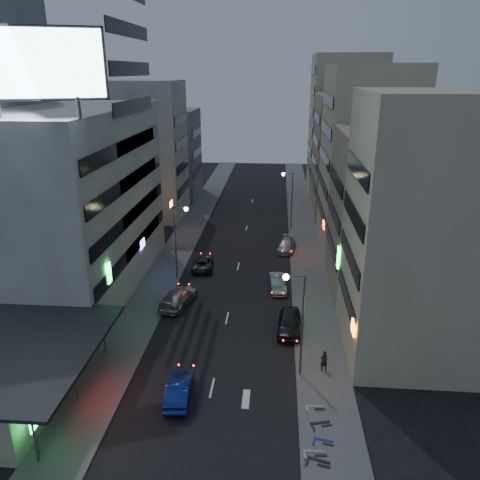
# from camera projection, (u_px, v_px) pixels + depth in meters

# --- Properties ---
(ground) EXTENTS (180.00, 180.00, 0.00)m
(ground) POSITION_uv_depth(u_px,v_px,m) (203.00, 428.00, 29.49)
(ground) COLOR black
(ground) RESTS_ON ground
(sidewalk_left) EXTENTS (4.00, 120.00, 0.12)m
(sidewalk_left) POSITION_uv_depth(u_px,v_px,m) (177.00, 251.00, 58.19)
(sidewalk_left) COLOR #4C4C4F
(sidewalk_left) RESTS_ON ground
(sidewalk_right) EXTENTS (4.00, 120.00, 0.12)m
(sidewalk_right) POSITION_uv_depth(u_px,v_px,m) (306.00, 255.00, 56.96)
(sidewalk_right) COLOR #4C4C4F
(sidewalk_right) RESTS_ON ground
(food_court) EXTENTS (11.00, 13.00, 3.88)m
(food_court) POSITION_uv_depth(u_px,v_px,m) (5.00, 372.00, 31.75)
(food_court) COLOR #BDAF94
(food_court) RESTS_ON ground
(white_building) EXTENTS (14.00, 24.00, 18.00)m
(white_building) POSITION_uv_depth(u_px,v_px,m) (63.00, 201.00, 46.46)
(white_building) COLOR silver
(white_building) RESTS_ON ground
(shophouse_near) EXTENTS (10.00, 11.00, 20.00)m
(shophouse_near) POSITION_uv_depth(u_px,v_px,m) (421.00, 231.00, 34.77)
(shophouse_near) COLOR #BDAF94
(shophouse_near) RESTS_ON ground
(shophouse_mid) EXTENTS (11.00, 12.00, 16.00)m
(shophouse_mid) POSITION_uv_depth(u_px,v_px,m) (391.00, 213.00, 46.19)
(shophouse_mid) COLOR gray
(shophouse_mid) RESTS_ON ground
(shophouse_far) EXTENTS (10.00, 14.00, 22.00)m
(shophouse_far) POSITION_uv_depth(u_px,v_px,m) (366.00, 159.00, 57.38)
(shophouse_far) COLOR #BDAF94
(shophouse_far) RESTS_ON ground
(far_left_a) EXTENTS (11.00, 10.00, 20.00)m
(far_left_a) POSITION_uv_depth(u_px,v_px,m) (145.00, 151.00, 69.43)
(far_left_a) COLOR silver
(far_left_a) RESTS_ON ground
(far_left_b) EXTENTS (12.00, 10.00, 15.00)m
(far_left_b) POSITION_uv_depth(u_px,v_px,m) (163.00, 153.00, 82.50)
(far_left_b) COLOR gray
(far_left_b) RESTS_ON ground
(far_right_a) EXTENTS (11.00, 12.00, 18.00)m
(far_right_a) POSITION_uv_depth(u_px,v_px,m) (351.00, 155.00, 72.08)
(far_right_a) COLOR gray
(far_right_a) RESTS_ON ground
(far_right_b) EXTENTS (12.00, 12.00, 24.00)m
(far_right_b) POSITION_uv_depth(u_px,v_px,m) (344.00, 125.00, 84.14)
(far_right_b) COLOR #BDAF94
(far_right_b) RESTS_ON ground
(billboard) EXTENTS (9.52, 3.75, 6.20)m
(billboard) POSITION_uv_depth(u_px,v_px,m) (32.00, 64.00, 32.44)
(billboard) COLOR #595B60
(billboard) RESTS_ON white_building
(street_lamp_right_near) EXTENTS (1.60, 0.44, 8.02)m
(street_lamp_right_near) POSITION_uv_depth(u_px,v_px,m) (298.00, 311.00, 32.83)
(street_lamp_right_near) COLOR #595B60
(street_lamp_right_near) RESTS_ON sidewalk_right
(street_lamp_left) EXTENTS (1.60, 0.44, 8.02)m
(street_lamp_left) POSITION_uv_depth(u_px,v_px,m) (179.00, 232.00, 48.72)
(street_lamp_left) COLOR #595B60
(street_lamp_left) RESTS_ON sidewalk_left
(street_lamp_right_far) EXTENTS (1.60, 0.44, 8.02)m
(street_lamp_right_far) POSITION_uv_depth(u_px,v_px,m) (289.00, 192.00, 64.69)
(street_lamp_right_far) COLOR #595B60
(street_lamp_right_far) RESTS_ON sidewalk_right
(parked_car_right_near) EXTENTS (2.22, 4.96, 1.66)m
(parked_car_right_near) POSITION_uv_depth(u_px,v_px,m) (289.00, 323.00, 40.19)
(parked_car_right_near) COLOR black
(parked_car_right_near) RESTS_ON ground
(parked_car_right_mid) EXTENTS (1.96, 4.49, 1.44)m
(parked_car_right_mid) POSITION_uv_depth(u_px,v_px,m) (278.00, 283.00, 47.96)
(parked_car_right_mid) COLOR #A1A5A9
(parked_car_right_mid) RESTS_ON ground
(parked_car_left) EXTENTS (2.75, 5.13, 1.37)m
(parked_car_left) POSITION_uv_depth(u_px,v_px,m) (202.00, 262.00, 53.22)
(parked_car_left) COLOR #2A2B30
(parked_car_left) RESTS_ON ground
(parked_car_right_far) EXTENTS (2.55, 4.97, 1.38)m
(parked_car_right_far) POSITION_uv_depth(u_px,v_px,m) (287.00, 245.00, 58.41)
(parked_car_right_far) COLOR #A4A8AC
(parked_car_right_far) RESTS_ON ground
(road_car_blue) EXTENTS (1.90, 4.63, 1.49)m
(road_car_blue) POSITION_uv_depth(u_px,v_px,m) (179.00, 389.00, 31.95)
(road_car_blue) COLOR navy
(road_car_blue) RESTS_ON ground
(road_car_silver) EXTENTS (3.37, 5.95, 1.63)m
(road_car_silver) POSITION_uv_depth(u_px,v_px,m) (178.00, 297.00, 44.79)
(road_car_silver) COLOR #AEB1B7
(road_car_silver) RESTS_ON ground
(person) EXTENTS (0.70, 0.58, 1.64)m
(person) POSITION_uv_depth(u_px,v_px,m) (324.00, 361.00, 34.76)
(person) COLOR black
(person) RESTS_ON sidewalk_right
(scooter_black_a) EXTENTS (1.17, 2.10, 1.22)m
(scooter_black_a) POSITION_uv_depth(u_px,v_px,m) (332.00, 454.00, 26.57)
(scooter_black_a) COLOR black
(scooter_black_a) RESTS_ON sidewalk_right
(scooter_silver_a) EXTENTS (0.73, 2.00, 1.21)m
(scooter_silver_a) POSITION_uv_depth(u_px,v_px,m) (326.00, 442.00, 27.41)
(scooter_silver_a) COLOR #9FA0A7
(scooter_silver_a) RESTS_ON sidewalk_right
(scooter_blue) EXTENTS (0.94, 1.89, 1.10)m
(scooter_blue) POSITION_uv_depth(u_px,v_px,m) (334.00, 434.00, 28.12)
(scooter_blue) COLOR navy
(scooter_blue) RESTS_ON sidewalk_right
(scooter_black_b) EXTENTS (1.12, 2.05, 1.19)m
(scooter_black_b) POSITION_uv_depth(u_px,v_px,m) (330.00, 413.00, 29.77)
(scooter_black_b) COLOR black
(scooter_black_b) RESTS_ON sidewalk_right
(scooter_silver_b) EXTENTS (0.72, 1.87, 1.12)m
(scooter_silver_b) POSITION_uv_depth(u_px,v_px,m) (324.00, 398.00, 31.13)
(scooter_silver_b) COLOR #AEB0B6
(scooter_silver_b) RESTS_ON sidewalk_right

